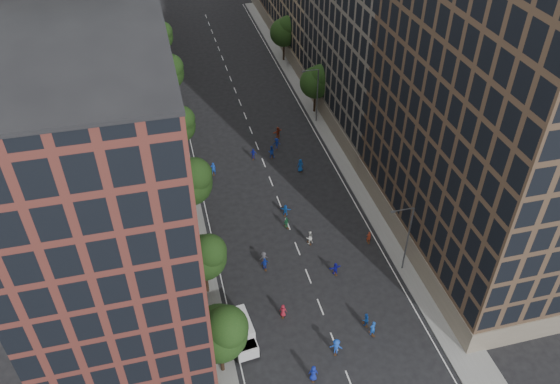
{
  "coord_description": "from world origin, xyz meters",
  "views": [
    {
      "loc": [
        -13.26,
        -26.24,
        45.19
      ],
      "look_at": [
        0.01,
        26.47,
        2.0
      ],
      "focal_mm": 35.0,
      "sensor_mm": 36.0,
      "label": 1
    }
  ],
  "objects_px": {
    "skater_1": "(373,328)",
    "skater_2": "(365,320)",
    "streetlamp_far": "(316,93)",
    "streetlamp_near": "(406,236)",
    "skater_0": "(313,373)",
    "cargo_van": "(241,333)"
  },
  "relations": [
    {
      "from": "streetlamp_near",
      "to": "skater_0",
      "type": "height_order",
      "value": "streetlamp_near"
    },
    {
      "from": "skater_2",
      "to": "streetlamp_far",
      "type": "bearing_deg",
      "value": -115.15
    },
    {
      "from": "streetlamp_near",
      "to": "skater_0",
      "type": "xyz_separation_m",
      "value": [
        -13.61,
        -11.0,
        -4.26
      ]
    },
    {
      "from": "streetlamp_near",
      "to": "skater_2",
      "type": "height_order",
      "value": "streetlamp_near"
    },
    {
      "from": "streetlamp_far",
      "to": "skater_0",
      "type": "distance_m",
      "value": 46.25
    },
    {
      "from": "cargo_van",
      "to": "streetlamp_near",
      "type": "bearing_deg",
      "value": 9.19
    },
    {
      "from": "streetlamp_near",
      "to": "skater_2",
      "type": "distance_m",
      "value": 10.19
    },
    {
      "from": "cargo_van",
      "to": "streetlamp_far",
      "type": "bearing_deg",
      "value": 57.25
    },
    {
      "from": "streetlamp_near",
      "to": "skater_2",
      "type": "xyz_separation_m",
      "value": [
        -6.68,
        -6.32,
        -4.38
      ]
    },
    {
      "from": "streetlamp_far",
      "to": "streetlamp_near",
      "type": "bearing_deg",
      "value": -90.0
    },
    {
      "from": "skater_2",
      "to": "streetlamp_near",
      "type": "bearing_deg",
      "value": -152.1
    },
    {
      "from": "cargo_van",
      "to": "skater_1",
      "type": "xyz_separation_m",
      "value": [
        12.82,
        -2.36,
        -0.44
      ]
    },
    {
      "from": "streetlamp_near",
      "to": "streetlamp_far",
      "type": "distance_m",
      "value": 33.0
    },
    {
      "from": "streetlamp_far",
      "to": "skater_1",
      "type": "height_order",
      "value": "streetlamp_far"
    },
    {
      "from": "cargo_van",
      "to": "skater_2",
      "type": "bearing_deg",
      "value": -10.95
    },
    {
      "from": "skater_0",
      "to": "skater_2",
      "type": "height_order",
      "value": "skater_0"
    },
    {
      "from": "skater_0",
      "to": "streetlamp_far",
      "type": "bearing_deg",
      "value": -91.6
    },
    {
      "from": "skater_1",
      "to": "skater_2",
      "type": "relative_size",
      "value": 1.19
    },
    {
      "from": "skater_1",
      "to": "skater_2",
      "type": "height_order",
      "value": "skater_1"
    },
    {
      "from": "streetlamp_far",
      "to": "skater_1",
      "type": "bearing_deg",
      "value": -98.99
    },
    {
      "from": "streetlamp_far",
      "to": "skater_2",
      "type": "height_order",
      "value": "streetlamp_far"
    },
    {
      "from": "skater_0",
      "to": "skater_2",
      "type": "relative_size",
      "value": 1.16
    }
  ]
}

